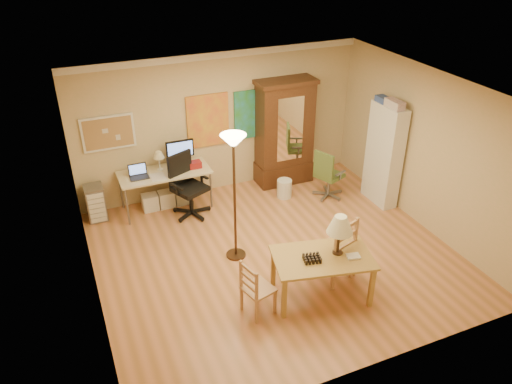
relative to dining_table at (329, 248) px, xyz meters
name	(u,v)px	position (x,y,z in m)	size (l,w,h in m)	color
floor	(275,254)	(-0.27, 1.14, -0.81)	(5.50, 5.50, 0.00)	#A66B3B
crown_molding	(218,55)	(-0.27, 3.60, 1.83)	(5.50, 0.08, 0.12)	white
corkboard	(108,133)	(-2.32, 3.61, 0.69)	(0.90, 0.04, 0.62)	#A8784F
art_panel_left	(208,121)	(-0.52, 3.61, 0.64)	(0.80, 0.04, 1.00)	gold
art_panel_right	(253,114)	(0.38, 3.61, 0.64)	(0.75, 0.04, 0.95)	teal
dining_table	(329,248)	(0.00, 0.00, 0.00)	(1.51, 1.09, 1.28)	olive
ladder_chair_back	(335,251)	(0.29, 0.26, -0.31)	(0.62, 0.60, 1.06)	#AF7850
ladder_chair_left	(257,290)	(-1.06, 0.03, -0.42)	(0.46, 0.47, 0.84)	#AF7850
torchiere_lamp	(234,161)	(-0.86, 1.36, 0.87)	(0.38, 0.38, 2.09)	#3E2818
computer_desk	(167,185)	(-1.46, 3.29, -0.36)	(1.63, 0.71, 1.23)	#C5B990
office_chair_black	(189,199)	(-1.16, 2.88, -0.50)	(0.71, 0.71, 1.15)	black
office_chair_green	(328,185)	(1.45, 2.45, -0.55)	(0.60, 0.60, 0.98)	slate
drawer_cart	(96,203)	(-2.74, 3.37, -0.49)	(0.32, 0.38, 0.64)	slate
armoire	(284,139)	(0.96, 3.37, 0.11)	(1.15, 0.55, 2.11)	black
bookshelf	(384,155)	(2.28, 1.94, 0.14)	(0.29, 0.76, 1.90)	white
wastebin	(284,188)	(0.68, 2.76, -0.63)	(0.29, 0.29, 0.36)	silver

